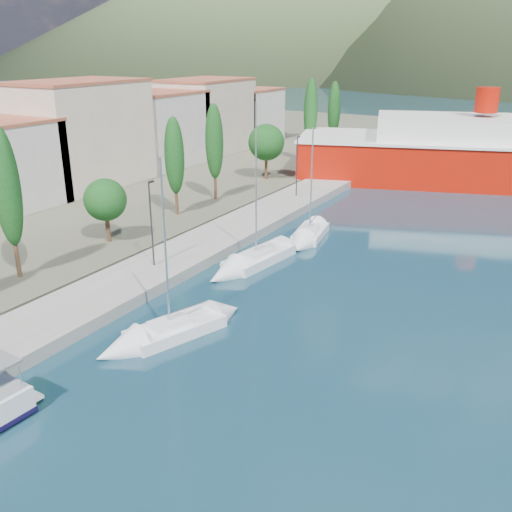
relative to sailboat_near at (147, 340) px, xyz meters
The scene contains 9 objects.
ground 113.10m from the sailboat_near, 88.55° to the left, with size 1400.00×1400.00×0.00m, color #163747.
quay 20.03m from the sailboat_near, 107.84° to the left, with size 5.00×88.00×0.80m, color gray.
land_strip 52.85m from the sailboat_near, 146.63° to the left, with size 70.00×148.00×0.70m, color #565644.
town_buildings 42.13m from the sailboat_near, 134.19° to the left, with size 9.20×69.20×11.30m.
tree_row 29.72m from the sailboat_near, 116.07° to the left, with size 4.16×62.49×10.80m.
lamp_posts 11.20m from the sailboat_near, 125.59° to the left, with size 0.15×44.92×6.06m.
sailboat_near is the anchor object (origin of this frame).
sailboat_mid 12.09m from the sailboat_near, 95.82° to the left, with size 3.45×9.10×12.77m.
sailboat_far 19.96m from the sailboat_near, 89.49° to the left, with size 3.46×7.21×10.18m.
Camera 1 is at (16.24, -14.09, 15.62)m, focal length 40.00 mm.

